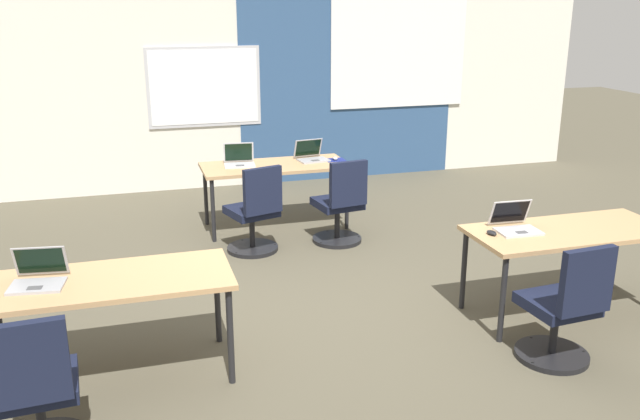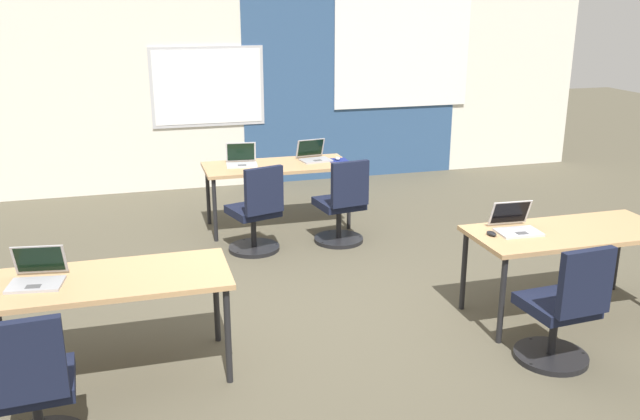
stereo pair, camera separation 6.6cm
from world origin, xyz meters
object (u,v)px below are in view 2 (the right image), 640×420
Objects in this scene: desk_far_center at (277,170)px; chair_near_left_end at (34,397)px; desk_near_right at (569,237)px; chair_far_left at (256,217)px; laptop_far_right at (314,156)px; laptop_near_right_inner at (515,225)px; mouse_far_right at (337,158)px; chair_far_right at (342,209)px; laptop_far_left at (241,160)px; desk_near_left at (107,286)px; laptop_near_left_end at (37,276)px; chair_near_right_inner at (563,315)px; mouse_near_right_inner at (491,234)px.

chair_near_left_end reaches higher than desk_far_center.
desk_near_right is 1.00× the size of desk_far_center.
laptop_far_right is at bearing -151.72° from chair_far_left.
laptop_near_right_inner is 3.23× the size of mouse_far_right.
chair_far_left is 0.90m from chair_far_right.
chair_far_right is (0.08, -0.82, -0.39)m from laptop_far_right.
chair_far_left reaches higher than desk_far_center.
laptop_far_left reaches higher than chair_far_right.
desk_far_center is at bearing -124.60° from chair_near_left_end.
laptop_near_left_end reaches higher than desk_near_left.
laptop_near_right_inner is 2.79m from mouse_far_right.
desk_near_left is 3.09m from chair_near_right_inner.
laptop_far_right is (0.83, 0.01, -0.00)m from laptop_far_left.
laptop_far_left is 0.39× the size of chair_near_right_inner.
laptop_far_right is (-0.81, 3.58, 0.39)m from chair_near_right_inner.
chair_near_right_inner reaches higher than desk_near_right.
desk_near_left is 4.63× the size of laptop_near_right_inner.
desk_near_right is 1.74× the size of chair_far_left.
desk_near_right is 1.74× the size of chair_far_right.
chair_near_left_end is 2.66× the size of laptop_near_right_inner.
chair_far_left reaches higher than desk_near_right.
mouse_near_right_inner is 2.13m from chair_far_right.
laptop_far_left is 0.39× the size of chair_far_left.
laptop_near_left_end is at bearing -15.99° from chair_near_right_inner.
chair_far_right is (0.90, -0.81, -0.39)m from laptop_far_left.
laptop_far_left is (-0.38, 0.08, 0.11)m from desk_far_center.
chair_far_left is 2.49× the size of laptop_near_left_end.
laptop_near_left_end is (-3.92, 0.03, 0.11)m from desk_near_right.
laptop_far_left is 0.96× the size of laptop_far_right.
desk_far_center is at bearing 57.99° from desk_near_left.
chair_near_right_inner is (3.00, -0.69, -0.28)m from desk_near_left.
chair_far_left is at bearing -83.76° from laptop_far_left.
mouse_near_right_inner is (-0.66, 0.05, 0.08)m from desk_near_right.
chair_near_right_inner is (1.63, -3.57, -0.39)m from laptop_far_left.
chair_far_right is (-0.80, 1.98, -0.39)m from laptop_near_right_inner.
chair_near_right_inner is at bearing -125.99° from desk_near_right.
laptop_near_right_inner reaches higher than desk_near_right.
chair_near_left_end reaches higher than desk_near_right.
desk_near_right is 3.30m from desk_far_center.
laptop_near_left_end is at bearing -135.88° from mouse_far_right.
mouse_far_right is (2.87, 2.78, -0.03)m from laptop_near_left_end.
chair_near_right_inner is (1.63, -2.75, 0.00)m from chair_far_left.
laptop_near_right_inner reaches higher than mouse_near_right_inner.
chair_far_left reaches higher than desk_near_left.
laptop_near_left_end is at bearing -128.09° from desk_far_center.
chair_far_right is at bearing -136.74° from chair_near_left_end.
laptop_far_left reaches higher than desk_near_right.
mouse_near_right_inner is at bearing -166.00° from laptop_near_right_inner.
desk_near_left is at bearing -175.17° from laptop_near_right_inner.
chair_near_right_inner is 8.59× the size of mouse_far_right.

